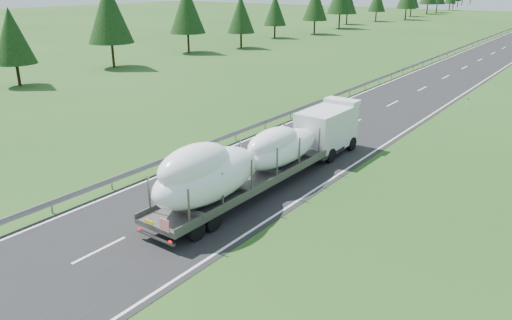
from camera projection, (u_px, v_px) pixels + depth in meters
The scene contains 3 objects.
ground at pixel (223, 189), 30.09m from camera, with size 400.00×400.00×0.00m, color #204316.
guardrail at pixel (496, 34), 108.76m from camera, with size 0.10×400.00×0.76m.
boat_truck at pixel (260, 155), 29.25m from camera, with size 3.11×19.44×4.28m.
Camera 1 is at (17.92, -21.20, 11.91)m, focal length 35.00 mm.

